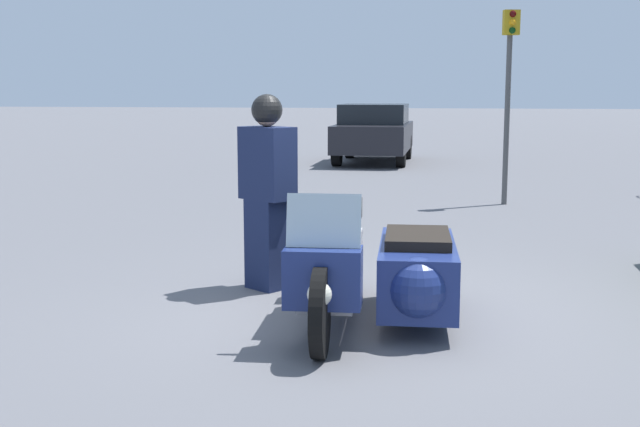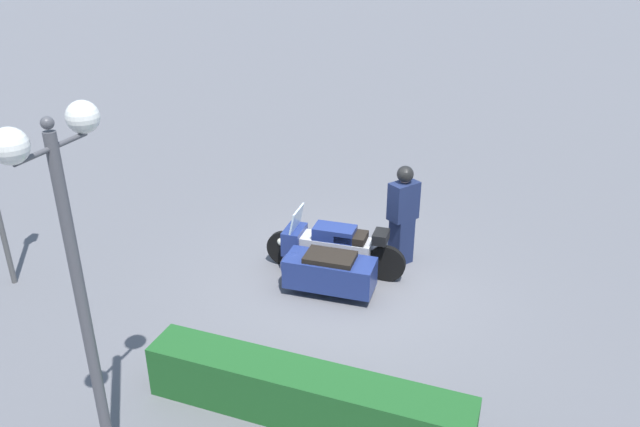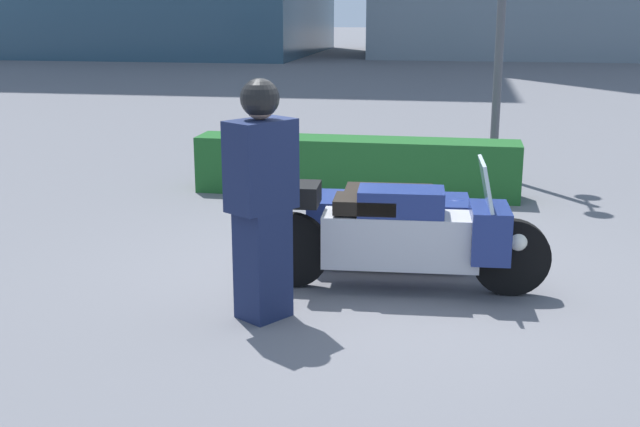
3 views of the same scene
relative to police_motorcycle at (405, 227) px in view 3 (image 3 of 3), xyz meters
name	(u,v)px [view 3 (image 3 of 3)]	position (x,y,z in m)	size (l,w,h in m)	color
ground_plane	(358,275)	(-0.41, -0.06, -0.47)	(160.00, 160.00, 0.00)	slate
police_motorcycle	(405,227)	(0.00, 0.00, 0.00)	(2.53, 1.30, 1.16)	black
officer_rider	(262,195)	(-1.02, -1.17, 0.52)	(0.54, 0.60, 1.88)	#192347
hedge_bush_curbside	(356,166)	(-0.86, 3.17, -0.10)	(4.17, 0.61, 0.73)	#1E5623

